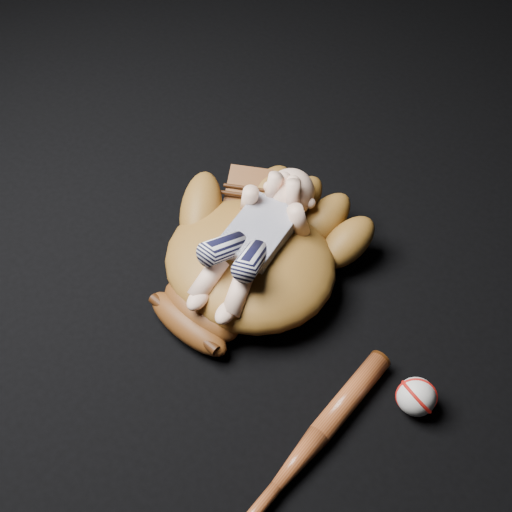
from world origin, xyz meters
name	(u,v)px	position (x,y,z in m)	size (l,w,h in m)	color
baseball_glove	(250,257)	(-0.17, 0.10, 0.08)	(0.44, 0.50, 0.16)	brown
newborn_baby	(252,239)	(-0.17, 0.10, 0.13)	(0.17, 0.38, 0.15)	beige
baseball_bat	(310,445)	(0.14, -0.11, 0.02)	(0.04, 0.43, 0.04)	brown
baseball	(416,397)	(0.23, 0.07, 0.03)	(0.07, 0.07, 0.07)	silver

